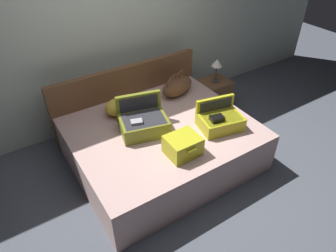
% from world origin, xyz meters
% --- Properties ---
extents(ground_plane, '(12.00, 12.00, 0.00)m').
position_xyz_m(ground_plane, '(0.00, 0.00, 0.00)').
color(ground_plane, '#4C515B').
extents(back_wall, '(8.00, 0.10, 2.60)m').
position_xyz_m(back_wall, '(0.00, 1.65, 1.30)').
color(back_wall, '#B7C1B2').
rests_on(back_wall, ground).
extents(bed, '(2.06, 1.71, 0.52)m').
position_xyz_m(bed, '(0.00, 0.40, 0.26)').
color(bed, '#BC9993').
rests_on(bed, ground).
extents(headboard, '(2.10, 0.08, 0.93)m').
position_xyz_m(headboard, '(0.00, 1.30, 0.46)').
color(headboard, brown).
rests_on(headboard, ground).
extents(hard_case_large, '(0.61, 0.54, 0.38)m').
position_xyz_m(hard_case_large, '(-0.21, 0.47, 0.64)').
color(hard_case_large, olive).
rests_on(hard_case_large, bed).
extents(hard_case_medium, '(0.54, 0.44, 0.31)m').
position_xyz_m(hard_case_medium, '(0.57, 0.05, 0.62)').
color(hard_case_medium, gold).
rests_on(hard_case_medium, bed).
extents(hard_case_small, '(0.34, 0.32, 0.21)m').
position_xyz_m(hard_case_small, '(-0.06, -0.10, 0.62)').
color(hard_case_small, gold).
rests_on(hard_case_small, bed).
extents(duffel_bag, '(0.58, 0.42, 0.32)m').
position_xyz_m(duffel_bag, '(0.57, 0.94, 0.64)').
color(duffel_bag, brown).
rests_on(duffel_bag, bed).
extents(pillow_near_headboard, '(0.37, 0.29, 0.20)m').
position_xyz_m(pillow_near_headboard, '(-0.29, 0.93, 0.62)').
color(pillow_near_headboard, gold).
rests_on(pillow_near_headboard, bed).
extents(nightstand, '(0.44, 0.40, 0.47)m').
position_xyz_m(nightstand, '(1.31, 1.01, 0.23)').
color(nightstand, brown).
rests_on(nightstand, ground).
extents(table_lamp, '(0.16, 0.16, 0.35)m').
position_xyz_m(table_lamp, '(1.31, 1.01, 0.73)').
color(table_lamp, '#3F3833').
rests_on(table_lamp, nightstand).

